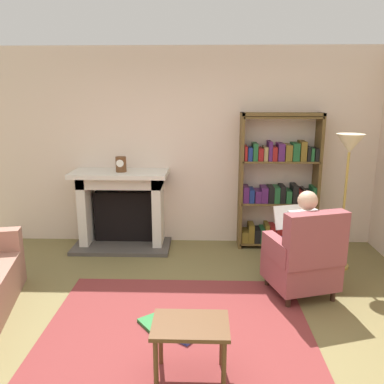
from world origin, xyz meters
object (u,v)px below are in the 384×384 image
at_px(fireplace, 122,206).
at_px(mantel_clock, 121,164).
at_px(armchair_reading, 304,259).
at_px(bookshelf, 279,186).
at_px(floor_lamp, 349,156).
at_px(side_table, 190,332).
at_px(seated_reader, 300,237).

distance_m(fireplace, mantel_clock, 0.61).
bearing_deg(fireplace, armchair_reading, -32.77).
xyz_separation_m(bookshelf, floor_lamp, (0.65, -0.69, 0.52)).
xyz_separation_m(mantel_clock, armchair_reading, (2.15, -1.30, -0.75)).
xyz_separation_m(mantel_clock, side_table, (1.01, -2.59, -0.79)).
height_order(fireplace, bookshelf, bookshelf).
distance_m(side_table, floor_lamp, 2.87).
distance_m(fireplace, armchair_reading, 2.59).
distance_m(mantel_clock, side_table, 2.89).
xyz_separation_m(armchair_reading, floor_lamp, (0.63, 0.75, 0.96)).
height_order(bookshelf, seated_reader, bookshelf).
bearing_deg(floor_lamp, armchair_reading, -129.97).
relative_size(fireplace, armchair_reading, 1.36).
relative_size(armchair_reading, floor_lamp, 0.59).
distance_m(bookshelf, seated_reader, 1.35).
bearing_deg(armchair_reading, bookshelf, -105.70).
xyz_separation_m(bookshelf, armchair_reading, (0.03, -1.44, -0.44)).
xyz_separation_m(fireplace, mantel_clock, (0.03, -0.10, 0.60)).
bearing_deg(floor_lamp, fireplace, 166.88).
xyz_separation_m(fireplace, floor_lamp, (2.80, -0.65, 0.81)).
height_order(fireplace, side_table, fireplace).
bearing_deg(fireplace, bookshelf, 0.98).
distance_m(bookshelf, floor_lamp, 1.08).
bearing_deg(seated_reader, side_table, 35.07).
bearing_deg(armchair_reading, mantel_clock, -47.97).
relative_size(armchair_reading, seated_reader, 0.85).
bearing_deg(seated_reader, armchair_reading, 90.00).
relative_size(armchair_reading, side_table, 1.73).
bearing_deg(mantel_clock, bookshelf, 3.66).
relative_size(mantel_clock, seated_reader, 0.18).
xyz_separation_m(armchair_reading, seated_reader, (-0.03, 0.11, 0.20)).
height_order(mantel_clock, side_table, mantel_clock).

